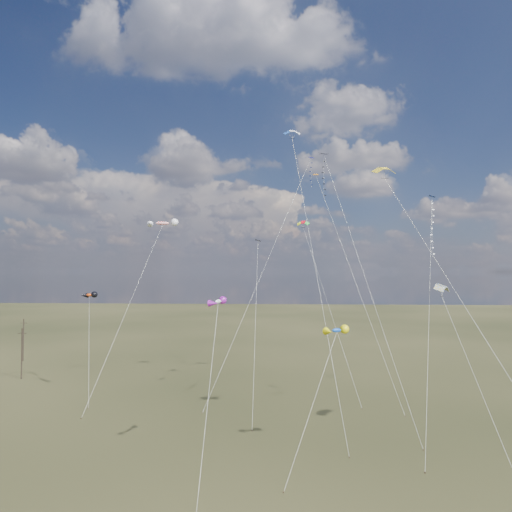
# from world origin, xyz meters

# --- Properties ---
(ground) EXTENTS (400.00, 400.00, 0.00)m
(ground) POSITION_xyz_m (0.00, 0.00, 0.00)
(ground) COLOR black
(ground) RESTS_ON ground
(utility_pole_near) EXTENTS (1.40, 0.20, 8.00)m
(utility_pole_near) POSITION_xyz_m (-38.00, 30.00, 4.09)
(utility_pole_near) COLOR black
(utility_pole_near) RESTS_ON ground
(utility_pole_far) EXTENTS (1.40, 0.20, 8.00)m
(utility_pole_far) POSITION_xyz_m (-46.00, 44.00, 4.09)
(utility_pole_far) COLOR black
(utility_pole_far) RESTS_ON ground
(diamond_black_high) EXTENTS (8.56, 17.49, 33.09)m
(diamond_black_high) POSITION_xyz_m (9.44, 20.09, 28.37)
(diamond_black_high) COLOR black
(diamond_black_high) RESTS_ON ground
(diamond_navy_tall) EXTENTS (14.80, 18.90, 35.56)m
(diamond_navy_tall) POSITION_xyz_m (6.84, 31.19, 30.50)
(diamond_navy_tall) COLOR #12114D
(diamond_navy_tall) RESTS_ON ground
(diamond_black_mid) EXTENTS (0.82, 12.58, 21.35)m
(diamond_black_mid) POSITION_xyz_m (0.12, 17.09, 14.92)
(diamond_black_mid) COLOR black
(diamond_black_mid) RESTS_ON ground
(diamond_navy_right) EXTENTS (6.28, 15.81, 26.11)m
(diamond_navy_right) POSITION_xyz_m (20.94, 14.01, 21.47)
(diamond_navy_right) COLOR #091A4E
(diamond_navy_right) RESTS_ON ground
(diamond_orange_center) EXTENTS (9.75, 14.66, 31.94)m
(diamond_orange_center) POSITION_xyz_m (11.55, 24.14, 21.25)
(diamond_orange_center) COLOR #C66D0B
(diamond_orange_center) RESTS_ON ground
(parafoil_yellow) EXTENTS (10.83, 19.63, 28.24)m
(parafoil_yellow) POSITION_xyz_m (13.99, 6.82, 27.49)
(parafoil_yellow) COLOR gold
(parafoil_yellow) RESTS_ON ground
(parafoil_blue_white) EXTENTS (5.99, 24.28, 38.14)m
(parafoil_blue_white) POSITION_xyz_m (4.88, 25.52, 37.25)
(parafoil_blue_white) COLOR #2051AF
(parafoil_blue_white) RESTS_ON ground
(parafoil_striped) EXTENTS (3.60, 11.79, 16.17)m
(parafoil_striped) POSITION_xyz_m (19.86, 7.79, 15.51)
(parafoil_striped) COLOR gold
(parafoil_striped) RESTS_ON ground
(parafoil_tricolor) EXTENTS (7.69, 15.22, 25.34)m
(parafoil_tricolor) POSITION_xyz_m (6.69, 31.57, 24.60)
(parafoil_tricolor) COLOR #F7FF17
(parafoil_tricolor) RESTS_ON ground
(novelty_orange_black) EXTENTS (4.68, 8.46, 14.21)m
(novelty_orange_black) POSITION_xyz_m (-23.83, 22.42, 13.66)
(novelty_orange_black) COLOR #F24E11
(novelty_orange_black) RESTS_ON ground
(novelty_white_purple) EXTENTS (1.37, 10.41, 14.67)m
(novelty_white_purple) POSITION_xyz_m (-2.41, 0.79, 14.20)
(novelty_white_purple) COLOR white
(novelty_white_purple) RESTS_ON ground
(novelty_redwhite_stripe) EXTENTS (7.16, 17.51, 25.04)m
(novelty_redwhite_stripe) POSITION_xyz_m (-14.89, 27.71, 24.32)
(novelty_redwhite_stripe) COLOR red
(novelty_redwhite_stripe) RESTS_ON ground
(novelty_blue_yellow) EXTENTS (6.14, 8.63, 11.96)m
(novelty_blue_yellow) POSITION_xyz_m (8.48, 2.93, 11.43)
(novelty_blue_yellow) COLOR #1148B7
(novelty_blue_yellow) RESTS_ON ground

